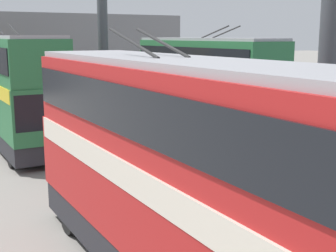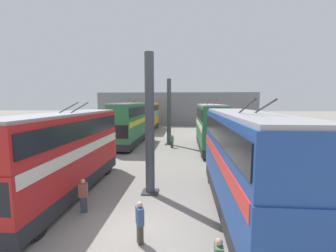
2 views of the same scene
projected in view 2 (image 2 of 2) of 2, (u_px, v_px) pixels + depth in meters
The scene contains 13 objects.
ground_plane at pixel (136, 230), 9.63m from camera, with size 240.00×240.00×0.00m, color gray.
depot_back_wall at pixel (176, 109), 50.19m from camera, with size 0.50×36.00×7.46m.
support_column_near at pixel (150, 127), 13.16m from camera, with size 0.98×0.98×8.29m.
support_column_far at pixel (169, 113), 28.30m from camera, with size 0.98×0.98×8.29m.
bus_left_near at pixel (244, 158), 10.60m from camera, with size 11.33×2.54×5.61m.
bus_left_far at pixel (210, 124), 25.58m from camera, with size 10.98×2.54×5.77m.
bus_right_near at pixel (65, 149), 12.97m from camera, with size 11.11×2.54×5.46m.
bus_right_mid at pixel (130, 121), 27.94m from camera, with size 10.37×2.54×5.90m.
bus_right_far at pixel (149, 115), 42.31m from camera, with size 11.37×2.54×5.82m.
person_aisle_midway at pixel (172, 141), 26.60m from camera, with size 0.25×0.43×1.57m.
person_aisle_foreground at pixel (140, 222), 8.65m from camera, with size 0.48×0.40×1.69m.
person_by_right_row at pixel (83, 195), 11.10m from camera, with size 0.33×0.46×1.71m.
oil_drum at pixel (153, 137), 31.53m from camera, with size 0.61×0.61×0.88m.
Camera 2 is at (-8.94, -2.09, 5.51)m, focal length 24.00 mm.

